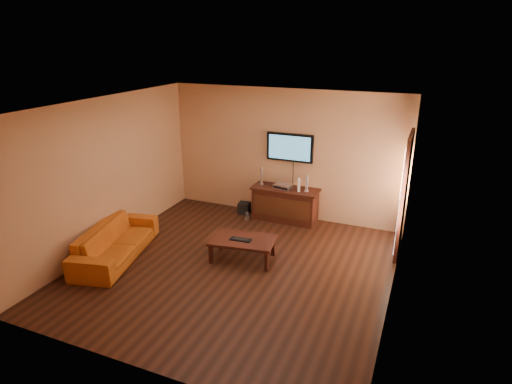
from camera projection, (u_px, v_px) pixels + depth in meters
The scene contains 14 objects.
ground_plane at pixel (234, 268), 7.17m from camera, with size 5.00×5.00×0.00m, color black.
room_walls at pixel (249, 162), 7.13m from camera, with size 5.00×5.00×5.00m.
french_door at pixel (404, 196), 7.39m from camera, with size 0.07×1.02×2.22m.
media_console at pixel (285, 204), 8.93m from camera, with size 1.39×0.53×0.71m.
television at pixel (290, 147), 8.73m from camera, with size 0.98×0.08×0.58m.
coffee_table at pixel (243, 242), 7.34m from camera, with size 1.17×0.80×0.39m.
sofa at pixel (115, 236), 7.42m from camera, with size 1.98×0.58×0.78m, color #C05915.
speaker_left at pixel (261, 177), 8.99m from camera, with size 0.10×0.10×0.38m.
speaker_right at pixel (307, 184), 8.60m from camera, with size 0.09×0.09×0.34m.
av_receiver at pixel (283, 186), 8.81m from camera, with size 0.36×0.26×0.08m, color silver.
game_console at pixel (299, 185), 8.65m from camera, with size 0.05×0.18×0.24m, color white.
subwoofer at pixel (244, 208), 9.36m from camera, with size 0.24×0.24×0.24m, color black.
bottle at pixel (247, 217), 8.95m from camera, with size 0.08×0.08×0.22m.
keyboard at pixel (241, 239), 7.29m from camera, with size 0.38×0.17×0.02m.
Camera 1 is at (2.75, -5.67, 3.67)m, focal length 30.00 mm.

